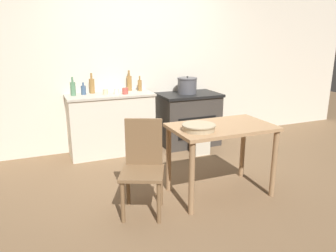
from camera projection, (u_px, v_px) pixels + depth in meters
ground_plane at (183, 182)px, 3.86m from camera, size 14.00×14.00×0.00m
wall_back at (139, 62)px, 4.93m from camera, size 8.00×0.07×2.55m
counter_cabinet at (111, 124)px, 4.71m from camera, size 1.21×0.52×0.87m
stove at (188, 119)px, 5.12m from camera, size 0.92×0.63×0.81m
work_table at (221, 137)px, 3.42m from camera, size 1.06×0.65×0.77m
chair at (143, 165)px, 3.12m from camera, size 0.53×0.53×0.90m
flour_sack at (201, 140)px, 4.71m from camera, size 0.23×0.16×0.41m
stock_pot at (187, 85)px, 4.99m from camera, size 0.30×0.30×0.26m
mixing_bowl_large at (199, 127)px, 3.20m from camera, size 0.33×0.33×0.06m
bottle_far_left at (129, 83)px, 4.85m from camera, size 0.08×0.08×0.30m
bottle_left at (92, 85)px, 4.63m from camera, size 0.08×0.08×0.28m
bottle_mid_left at (83, 90)px, 4.53m from camera, size 0.07×0.07×0.17m
bottle_center_left at (73, 88)px, 4.45m from camera, size 0.07×0.07×0.25m
bottle_center at (140, 85)px, 4.83m from camera, size 0.06×0.06×0.22m
cup_center_right at (105, 92)px, 4.53m from camera, size 0.07×0.07×0.08m
cup_mid_right at (125, 91)px, 4.57m from camera, size 0.08×0.08×0.09m
cup_right at (116, 91)px, 4.54m from camera, size 0.07×0.07×0.09m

